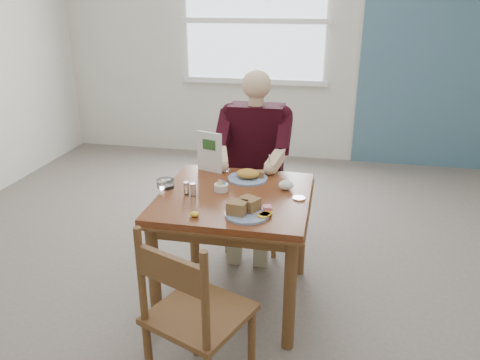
% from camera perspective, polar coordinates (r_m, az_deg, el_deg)
% --- Properties ---
extents(floor, '(6.00, 6.00, 0.00)m').
position_cam_1_polar(floor, '(3.20, -0.62, -14.17)').
color(floor, '#5F574D').
rests_on(floor, ground).
extents(wall_back, '(5.50, 0.00, 5.50)m').
position_cam_1_polar(wall_back, '(5.58, 6.05, 16.67)').
color(wall_back, beige).
rests_on(wall_back, ground).
extents(accent_panel, '(1.60, 0.02, 2.80)m').
position_cam_1_polar(accent_panel, '(5.64, 23.03, 15.19)').
color(accent_panel, '#446B7F').
rests_on(accent_panel, ground).
extents(lemon_wedge, '(0.06, 0.04, 0.03)m').
position_cam_1_polar(lemon_wedge, '(2.55, -5.55, -4.16)').
color(lemon_wedge, yellow).
rests_on(lemon_wedge, table).
extents(napkin, '(0.12, 0.11, 0.06)m').
position_cam_1_polar(napkin, '(2.90, 5.65, -0.62)').
color(napkin, white).
rests_on(napkin, table).
extents(metal_dish, '(0.10, 0.10, 0.01)m').
position_cam_1_polar(metal_dish, '(2.78, 7.21, -2.21)').
color(metal_dish, silver).
rests_on(metal_dish, table).
extents(window, '(1.72, 0.04, 1.42)m').
position_cam_1_polar(window, '(5.59, 1.79, 18.83)').
color(window, white).
rests_on(window, wall_back).
extents(table, '(0.92, 0.92, 0.75)m').
position_cam_1_polar(table, '(2.87, -0.67, -3.79)').
color(table, maroon).
rests_on(table, ground).
extents(chair_far, '(0.42, 0.42, 0.95)m').
position_cam_1_polar(chair_far, '(3.66, 1.97, -0.80)').
color(chair_far, brown).
rests_on(chair_far, ground).
extents(chair_near, '(0.55, 0.55, 0.95)m').
position_cam_1_polar(chair_near, '(2.28, -5.70, -16.25)').
color(chair_near, brown).
rests_on(chair_near, ground).
extents(diner, '(0.53, 0.56, 1.39)m').
position_cam_1_polar(diner, '(3.46, 1.79, 3.74)').
color(diner, gray).
rests_on(diner, chair_far).
extents(near_plate, '(0.31, 0.31, 0.08)m').
position_cam_1_polar(near_plate, '(2.56, 0.75, -3.59)').
color(near_plate, white).
rests_on(near_plate, table).
extents(far_plate, '(0.30, 0.30, 0.07)m').
position_cam_1_polar(far_plate, '(3.04, 1.05, 0.52)').
color(far_plate, white).
rests_on(far_plate, table).
extents(caddy, '(0.11, 0.11, 0.06)m').
position_cam_1_polar(caddy, '(2.87, -2.31, -0.90)').
color(caddy, white).
rests_on(caddy, table).
extents(shakers, '(0.09, 0.06, 0.08)m').
position_cam_1_polar(shakers, '(2.82, -6.14, -1.08)').
color(shakers, white).
rests_on(shakers, table).
extents(creamer, '(0.11, 0.11, 0.05)m').
position_cam_1_polar(creamer, '(2.96, -9.06, -0.41)').
color(creamer, white).
rests_on(creamer, table).
extents(menu, '(0.18, 0.07, 0.28)m').
position_cam_1_polar(menu, '(3.15, -3.73, 3.44)').
color(menu, white).
rests_on(menu, table).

